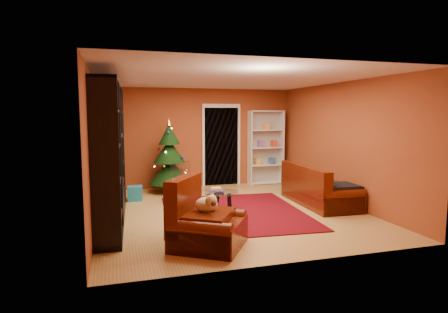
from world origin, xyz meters
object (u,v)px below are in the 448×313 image
object	(u,v)px
christmas_tree	(169,157)
media_unit	(109,154)
gift_box_red	(176,187)
acrylic_chair	(180,184)
dog	(206,204)
rug	(234,212)
white_bookshelf	(266,148)
coffee_table	(219,202)
sofa	(320,184)
gift_box_teal	(135,193)
armchair	(209,219)
gift_box_green	(193,192)

from	to	relation	value
christmas_tree	media_unit	bearing A→B (deg)	-121.28
gift_box_red	acrylic_chair	distance (m)	1.37
gift_box_red	dog	xyz separation A→B (m)	(-0.19, -4.11, 0.51)
rug	acrylic_chair	distance (m)	1.48
christmas_tree	dog	bearing A→B (deg)	-90.20
white_bookshelf	coffee_table	xyz separation A→B (m)	(-2.06, -2.61, -0.80)
media_unit	sofa	distance (m)	4.37
coffee_table	dog	bearing A→B (deg)	-110.92
media_unit	sofa	size ratio (longest dim) A/B	1.59
gift_box_teal	sofa	size ratio (longest dim) A/B	0.16
christmas_tree	armchair	size ratio (longest dim) A/B	1.74
christmas_tree	sofa	xyz separation A→B (m)	(2.91, -2.14, -0.45)
gift_box_green	white_bookshelf	bearing A→B (deg)	27.07
rug	white_bookshelf	size ratio (longest dim) A/B	1.49
media_unit	christmas_tree	bearing A→B (deg)	61.13
dog	coffee_table	size ratio (longest dim) A/B	0.50
acrylic_chair	media_unit	bearing A→B (deg)	-128.32
rug	acrylic_chair	xyz separation A→B (m)	(-0.87, 1.13, 0.40)
gift_box_green	coffee_table	bearing A→B (deg)	-81.02
gift_box_green	sofa	size ratio (longest dim) A/B	0.13
gift_box_teal	dog	size ratio (longest dim) A/B	0.80
rug	sofa	xyz separation A→B (m)	(1.98, 0.17, 0.42)
sofa	acrylic_chair	bearing A→B (deg)	73.40
christmas_tree	gift_box_green	size ratio (longest dim) A/B	7.11
white_bookshelf	acrylic_chair	size ratio (longest dim) A/B	2.54
gift_box_teal	dog	world-z (taller)	dog
media_unit	white_bookshelf	distance (m)	4.92
dog	sofa	world-z (taller)	sofa
gift_box_green	acrylic_chair	size ratio (longest dim) A/B	0.31
rug	gift_box_red	distance (m)	2.58
gift_box_green	acrylic_chair	xyz separation A→B (m)	(-0.37, -0.42, 0.28)
white_bookshelf	coffee_table	size ratio (longest dim) A/B	2.59
gift_box_green	dog	size ratio (longest dim) A/B	0.64
rug	gift_box_red	world-z (taller)	gift_box_red
media_unit	rug	bearing A→B (deg)	1.76
gift_box_green	gift_box_red	world-z (taller)	gift_box_green
gift_box_red	white_bookshelf	size ratio (longest dim) A/B	0.10
dog	christmas_tree	bearing A→B (deg)	32.21
media_unit	acrylic_chair	distance (m)	2.00
rug	coffee_table	bearing A→B (deg)	157.45
christmas_tree	acrylic_chair	xyz separation A→B (m)	(0.06, -1.17, -0.48)
gift_box_red	armchair	world-z (taller)	armchair
white_bookshelf	gift_box_red	bearing A→B (deg)	-174.04
gift_box_red	acrylic_chair	xyz separation A→B (m)	(-0.12, -1.33, 0.31)
gift_box_red	armchair	xyz separation A→B (m)	(-0.17, -4.17, 0.31)
armchair	coffee_table	world-z (taller)	armchair
dog	gift_box_teal	bearing A→B (deg)	47.18
media_unit	gift_box_teal	size ratio (longest dim) A/B	9.96
christmas_tree	gift_box_red	bearing A→B (deg)	41.86
dog	sofa	bearing A→B (deg)	-25.81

